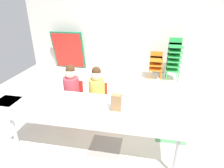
{
  "coord_description": "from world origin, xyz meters",
  "views": [
    {
      "loc": [
        0.47,
        -2.87,
        1.87
      ],
      "look_at": [
        0.04,
        -0.59,
        0.83
      ],
      "focal_mm": 30.08,
      "sensor_mm": 36.0,
      "label": 1
    }
  ],
  "objects": [
    {
      "name": "seated_child_near_camera",
      "position": [
        -0.72,
        -0.21,
        0.55
      ],
      "size": [
        0.34,
        0.34,
        0.92
      ],
      "color": "red",
      "rests_on": "ground_plane"
    },
    {
      "name": "craft_table",
      "position": [
        -0.12,
        -0.84,
        0.54
      ],
      "size": [
        2.17,
        0.81,
        0.58
      ],
      "color": "white",
      "rests_on": "ground_plane"
    },
    {
      "name": "seated_child_middle_seat",
      "position": [
        -0.29,
        -0.21,
        0.55
      ],
      "size": [
        0.33,
        0.33,
        0.92
      ],
      "color": "red",
      "rests_on": "ground_plane"
    },
    {
      "name": "donut_powdered_loose",
      "position": [
        -0.53,
        -0.93,
        0.59
      ],
      "size": [
        0.11,
        0.11,
        0.03
      ],
      "primitive_type": "torus",
      "color": "white",
      "rests_on": "craft_table"
    },
    {
      "name": "kid_chair_green_stack",
      "position": [
        1.13,
        1.81,
        0.58
      ],
      "size": [
        0.32,
        0.3,
        1.04
      ],
      "color": "green",
      "rests_on": "ground_plane"
    },
    {
      "name": "back_wall",
      "position": [
        0.0,
        2.3,
        1.36
      ],
      "size": [
        5.9,
        0.1,
        2.71
      ],
      "primitive_type": "cube",
      "color": "beige",
      "rests_on": "ground_plane"
    },
    {
      "name": "kid_chair_orange_stack",
      "position": [
        0.71,
        1.81,
        0.4
      ],
      "size": [
        0.32,
        0.3,
        0.68
      ],
      "color": "orange",
      "rests_on": "ground_plane"
    },
    {
      "name": "donut_powdered_on_plate",
      "position": [
        -0.34,
        -0.81,
        0.6
      ],
      "size": [
        0.1,
        0.1,
        0.03
      ],
      "primitive_type": "torus",
      "color": "white",
      "rests_on": "craft_table"
    },
    {
      "name": "ground_plane",
      "position": [
        -0.01,
        -0.0,
        -0.01
      ],
      "size": [
        5.9,
        4.61,
        0.02
      ],
      "color": "silver"
    },
    {
      "name": "paper_plate_near_edge",
      "position": [
        -0.34,
        -0.81,
        0.58
      ],
      "size": [
        0.18,
        0.18,
        0.01
      ],
      "primitive_type": "cylinder",
      "color": "white",
      "rests_on": "craft_table"
    },
    {
      "name": "paper_bag_brown",
      "position": [
        0.14,
        -0.83,
        0.69
      ],
      "size": [
        0.13,
        0.09,
        0.22
      ],
      "primitive_type": "cube",
      "color": "#9E754C",
      "rests_on": "craft_table"
    },
    {
      "name": "folded_activity_table",
      "position": [
        -1.75,
        2.1,
        0.54
      ],
      "size": [
        0.9,
        0.29,
        1.09
      ],
      "color": "#19724C",
      "rests_on": "ground_plane"
    }
  ]
}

